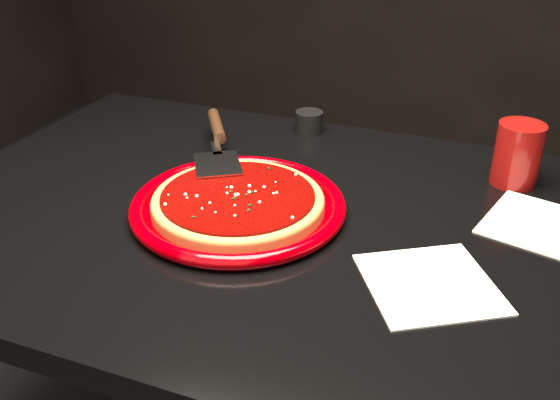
# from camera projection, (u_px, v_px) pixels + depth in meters

# --- Properties ---
(table) EXTENTS (1.20, 0.80, 0.75)m
(table) POSITION_uv_depth(u_px,v_px,m) (283.00, 385.00, 1.18)
(table) COLOR black
(table) RESTS_ON floor
(plate) EXTENTS (0.42, 0.42, 0.03)m
(plate) POSITION_uv_depth(u_px,v_px,m) (238.00, 206.00, 0.99)
(plate) COLOR #800004
(plate) RESTS_ON table
(pizza_crust) EXTENTS (0.34, 0.34, 0.01)m
(pizza_crust) POSITION_uv_depth(u_px,v_px,m) (238.00, 204.00, 0.99)
(pizza_crust) COLOR olive
(pizza_crust) RESTS_ON plate
(pizza_crust_rim) EXTENTS (0.34, 0.34, 0.02)m
(pizza_crust_rim) POSITION_uv_depth(u_px,v_px,m) (238.00, 200.00, 0.99)
(pizza_crust_rim) COLOR olive
(pizza_crust_rim) RESTS_ON plate
(pizza_sauce) EXTENTS (0.30, 0.30, 0.01)m
(pizza_sauce) POSITION_uv_depth(u_px,v_px,m) (238.00, 197.00, 0.99)
(pizza_sauce) COLOR #660300
(pizza_sauce) RESTS_ON plate
(parmesan_dusting) EXTENTS (0.24, 0.24, 0.01)m
(parmesan_dusting) POSITION_uv_depth(u_px,v_px,m) (238.00, 193.00, 0.98)
(parmesan_dusting) COLOR beige
(parmesan_dusting) RESTS_ON plate
(basil_flecks) EXTENTS (0.22, 0.22, 0.00)m
(basil_flecks) POSITION_uv_depth(u_px,v_px,m) (238.00, 194.00, 0.98)
(basil_flecks) COLOR black
(basil_flecks) RESTS_ON plate
(pizza_server) EXTENTS (0.25, 0.33, 0.02)m
(pizza_server) POSITION_uv_depth(u_px,v_px,m) (218.00, 141.00, 1.15)
(pizza_server) COLOR silver
(pizza_server) RESTS_ON plate
(cup) EXTENTS (0.08, 0.08, 0.11)m
(cup) POSITION_uv_depth(u_px,v_px,m) (517.00, 154.00, 1.07)
(cup) COLOR maroon
(cup) RESTS_ON table
(napkin_a) EXTENTS (0.23, 0.23, 0.00)m
(napkin_a) POSITION_uv_depth(u_px,v_px,m) (430.00, 284.00, 0.83)
(napkin_a) COLOR silver
(napkin_a) RESTS_ON table
(napkin_b) EXTENTS (0.19, 0.20, 0.00)m
(napkin_b) POSITION_uv_depth(u_px,v_px,m) (539.00, 225.00, 0.97)
(napkin_b) COLOR silver
(napkin_b) RESTS_ON table
(ramekin) EXTENTS (0.07, 0.07, 0.04)m
(ramekin) POSITION_uv_depth(u_px,v_px,m) (309.00, 122.00, 1.29)
(ramekin) COLOR black
(ramekin) RESTS_ON table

